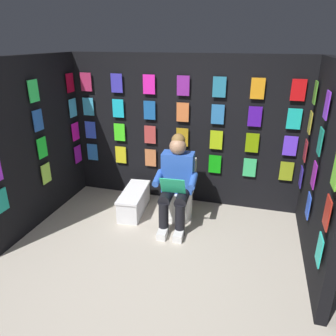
% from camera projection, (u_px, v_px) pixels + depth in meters
% --- Properties ---
extents(ground_plane, '(30.00, 30.00, 0.00)m').
position_uv_depth(ground_plane, '(135.00, 287.00, 3.16)').
color(ground_plane, '#B2A899').
extents(display_wall_back, '(3.37, 0.14, 2.10)m').
position_uv_depth(display_wall_back, '(184.00, 131.00, 4.55)').
color(display_wall_back, black).
rests_on(display_wall_back, ground).
extents(display_wall_left, '(0.14, 1.95, 2.10)m').
position_uv_depth(display_wall_left, '(324.00, 170.00, 3.21)').
color(display_wall_left, black).
rests_on(display_wall_left, ground).
extents(display_wall_right, '(0.14, 1.95, 2.10)m').
position_uv_depth(display_wall_right, '(36.00, 142.00, 4.06)').
color(display_wall_right, black).
rests_on(display_wall_right, ground).
extents(toilet, '(0.42, 0.57, 0.77)m').
position_uv_depth(toilet, '(179.00, 193.00, 4.34)').
color(toilet, white).
rests_on(toilet, ground).
extents(person_reading, '(0.54, 0.70, 1.19)m').
position_uv_depth(person_reading, '(176.00, 182.00, 4.03)').
color(person_reading, blue).
rests_on(person_reading, ground).
extents(comic_longbox_near, '(0.37, 0.80, 0.32)m').
position_uv_depth(comic_longbox_near, '(134.00, 201.00, 4.49)').
color(comic_longbox_near, silver).
rests_on(comic_longbox_near, ground).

